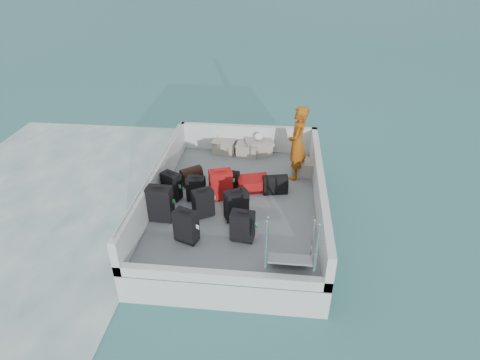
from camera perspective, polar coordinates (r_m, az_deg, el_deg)
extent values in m
plane|color=#195659|center=(9.04, -0.42, -6.10)|extent=(160.00, 160.00, 0.00)
plane|color=white|center=(10.60, -27.22, -3.82)|extent=(10.00, 10.00, 0.00)
cube|color=silver|center=(8.86, -0.43, -4.55)|extent=(3.60, 5.00, 0.60)
cube|color=slate|center=(8.68, -0.44, -2.88)|extent=(3.30, 4.70, 0.02)
cube|color=silver|center=(8.82, -11.68, -0.24)|extent=(0.14, 5.00, 0.70)
cube|color=silver|center=(8.50, 11.23, -1.48)|extent=(0.14, 5.00, 0.70)
cube|color=silver|center=(10.62, 1.00, 6.01)|extent=(3.60, 0.14, 0.70)
cube|color=silver|center=(6.74, -2.77, -13.59)|extent=(3.60, 0.14, 0.20)
cylinder|color=silver|center=(8.63, -11.96, 2.04)|extent=(0.04, 4.80, 0.04)
cube|color=black|center=(8.04, -11.28, -3.36)|extent=(0.50, 0.30, 0.75)
cube|color=black|center=(8.70, -9.70, -0.83)|extent=(0.47, 0.40, 0.61)
cube|color=black|center=(8.57, -6.27, -1.29)|extent=(0.39, 0.24, 0.56)
cube|color=black|center=(7.44, -7.68, -6.55)|extent=(0.49, 0.39, 0.65)
cube|color=black|center=(8.06, -5.26, -3.34)|extent=(0.47, 0.42, 0.60)
cube|color=#B10D16|center=(8.58, -2.75, -0.69)|extent=(0.55, 0.42, 0.66)
cube|color=black|center=(7.42, 0.35, -6.60)|extent=(0.46, 0.31, 0.60)
cube|color=black|center=(7.94, -0.53, -3.63)|extent=(0.52, 0.45, 0.63)
cube|color=#B10D16|center=(8.98, 1.86, -0.51)|extent=(0.80, 0.64, 0.28)
cube|color=#A59C8F|center=(10.56, -2.34, 4.70)|extent=(0.58, 0.43, 0.32)
cube|color=#A59C8F|center=(10.38, 1.04, 4.21)|extent=(0.57, 0.43, 0.31)
cube|color=#A59C8F|center=(10.46, 2.66, 4.64)|extent=(0.75, 0.62, 0.39)
cube|color=#A59C8F|center=(9.64, 8.98, 1.63)|extent=(0.57, 0.40, 0.33)
ellipsoid|color=yellow|center=(10.19, 8.80, 2.99)|extent=(0.28, 0.26, 0.22)
ellipsoid|color=white|center=(10.34, 2.70, 6.06)|extent=(0.24, 0.24, 0.18)
imported|color=orange|center=(9.20, 8.15, 5.19)|extent=(0.52, 0.71, 1.75)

